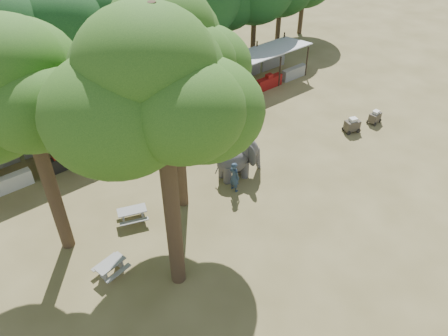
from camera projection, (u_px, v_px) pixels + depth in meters
ground at (304, 242)px, 21.18m from camera, size 100.00×100.00×0.00m
vendor_stalls at (153, 109)px, 29.03m from camera, size 28.00×2.99×2.80m
yard_tree_left at (15, 91)px, 16.11m from camera, size 7.10×6.90×11.02m
yard_tree_center at (154, 92)px, 13.89m from camera, size 7.10×6.90×12.04m
yard_tree_back at (167, 50)px, 18.26m from camera, size 7.10×6.90×11.36m
backdrop_trees at (106, 24)px, 29.59m from camera, size 46.46×5.95×8.33m
elephant at (239, 159)px, 24.70m from camera, size 2.94×2.18×2.19m
handler at (234, 177)px, 23.70m from camera, size 0.49×0.70×1.86m
picnic_table_near at (111, 267)px, 19.40m from camera, size 1.54×1.44×0.66m
picnic_table_far at (132, 213)px, 22.07m from camera, size 1.79×1.70×0.72m
cart_front at (352, 125)px, 28.73m from camera, size 1.21×0.97×1.03m
cart_back at (375, 117)px, 29.65m from camera, size 1.01×0.71×0.93m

